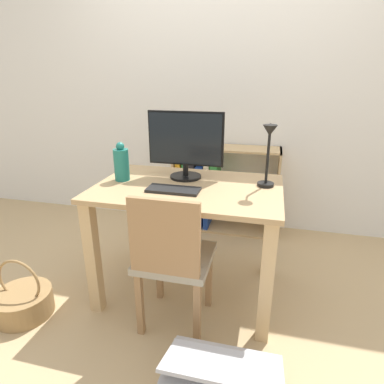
{
  "coord_description": "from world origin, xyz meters",
  "views": [
    {
      "loc": [
        0.46,
        -1.77,
        1.38
      ],
      "look_at": [
        0.0,
        0.1,
        0.68
      ],
      "focal_mm": 30.0,
      "sensor_mm": 36.0,
      "label": 1
    }
  ],
  "objects_px": {
    "monitor": "(186,142)",
    "bookshelf": "(207,189)",
    "chair": "(172,257)",
    "desk_lamp": "(268,150)",
    "keyboard": "(173,190)",
    "basket": "(23,302)",
    "vase": "(121,164)"
  },
  "relations": [
    {
      "from": "keyboard",
      "to": "basket",
      "type": "distance_m",
      "value": 1.15
    },
    {
      "from": "bookshelf",
      "to": "basket",
      "type": "bearing_deg",
      "value": -120.03
    },
    {
      "from": "monitor",
      "to": "bookshelf",
      "type": "bearing_deg",
      "value": 91.32
    },
    {
      "from": "keyboard",
      "to": "vase",
      "type": "distance_m",
      "value": 0.41
    },
    {
      "from": "desk_lamp",
      "to": "chair",
      "type": "distance_m",
      "value": 0.8
    },
    {
      "from": "monitor",
      "to": "vase",
      "type": "distance_m",
      "value": 0.42
    },
    {
      "from": "monitor",
      "to": "keyboard",
      "type": "distance_m",
      "value": 0.35
    },
    {
      "from": "vase",
      "to": "desk_lamp",
      "type": "bearing_deg",
      "value": 2.7
    },
    {
      "from": "monitor",
      "to": "basket",
      "type": "bearing_deg",
      "value": -143.89
    },
    {
      "from": "keyboard",
      "to": "chair",
      "type": "xyz_separation_m",
      "value": [
        0.06,
        -0.23,
        -0.3
      ]
    },
    {
      "from": "desk_lamp",
      "to": "keyboard",
      "type": "bearing_deg",
      "value": -162.48
    },
    {
      "from": "vase",
      "to": "keyboard",
      "type": "bearing_deg",
      "value": -17.79
    },
    {
      "from": "vase",
      "to": "desk_lamp",
      "type": "distance_m",
      "value": 0.9
    },
    {
      "from": "monitor",
      "to": "basket",
      "type": "distance_m",
      "value": 1.39
    },
    {
      "from": "basket",
      "to": "keyboard",
      "type": "bearing_deg",
      "value": 22.86
    },
    {
      "from": "bookshelf",
      "to": "desk_lamp",
      "type": "bearing_deg",
      "value": -60.31
    },
    {
      "from": "vase",
      "to": "chair",
      "type": "bearing_deg",
      "value": -39.19
    },
    {
      "from": "keyboard",
      "to": "desk_lamp",
      "type": "distance_m",
      "value": 0.58
    },
    {
      "from": "monitor",
      "to": "chair",
      "type": "xyz_separation_m",
      "value": [
        0.06,
        -0.5,
        -0.53
      ]
    },
    {
      "from": "chair",
      "to": "basket",
      "type": "height_order",
      "value": "chair"
    },
    {
      "from": "keyboard",
      "to": "chair",
      "type": "relative_size",
      "value": 0.37
    },
    {
      "from": "chair",
      "to": "bookshelf",
      "type": "bearing_deg",
      "value": 98.82
    },
    {
      "from": "chair",
      "to": "desk_lamp",
      "type": "bearing_deg",
      "value": 46.67
    },
    {
      "from": "keyboard",
      "to": "basket",
      "type": "bearing_deg",
      "value": -157.14
    },
    {
      "from": "keyboard",
      "to": "chair",
      "type": "distance_m",
      "value": 0.39
    },
    {
      "from": "chair",
      "to": "bookshelf",
      "type": "height_order",
      "value": "chair"
    },
    {
      "from": "keyboard",
      "to": "chair",
      "type": "height_order",
      "value": "chair"
    },
    {
      "from": "monitor",
      "to": "bookshelf",
      "type": "xyz_separation_m",
      "value": [
        -0.02,
        0.83,
        -0.6
      ]
    },
    {
      "from": "desk_lamp",
      "to": "chair",
      "type": "relative_size",
      "value": 0.45
    },
    {
      "from": "monitor",
      "to": "desk_lamp",
      "type": "height_order",
      "value": "monitor"
    },
    {
      "from": "monitor",
      "to": "keyboard",
      "type": "relative_size",
      "value": 1.58
    },
    {
      "from": "desk_lamp",
      "to": "monitor",
      "type": "bearing_deg",
      "value": 168.57
    }
  ]
}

